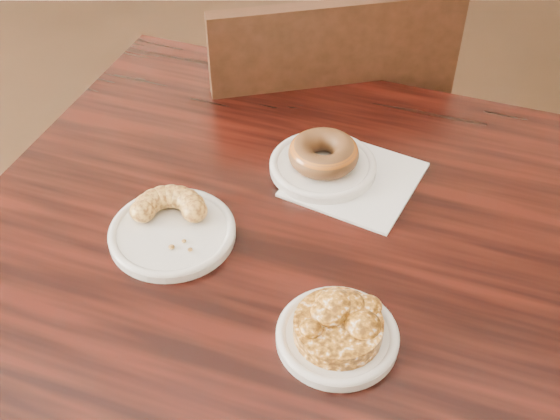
{
  "coord_description": "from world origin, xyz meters",
  "views": [
    {
      "loc": [
        0.25,
        -0.38,
        1.44
      ],
      "look_at": [
        0.26,
        0.29,
        0.8
      ],
      "focal_mm": 45.0,
      "sensor_mm": 36.0,
      "label": 1
    }
  ],
  "objects_px": {
    "glazed_donut": "(324,153)",
    "chair_far": "(305,146)",
    "cafe_table": "(285,406)",
    "cruller_fragment": "(171,221)",
    "apple_fritter": "(338,324)"
  },
  "relations": [
    {
      "from": "glazed_donut",
      "to": "chair_far",
      "type": "bearing_deg",
      "value": 90.74
    },
    {
      "from": "cafe_table",
      "to": "cruller_fragment",
      "type": "xyz_separation_m",
      "value": [
        -0.16,
        0.04,
        0.4
      ]
    },
    {
      "from": "cafe_table",
      "to": "glazed_donut",
      "type": "bearing_deg",
      "value": 91.73
    },
    {
      "from": "cafe_table",
      "to": "chair_far",
      "type": "relative_size",
      "value": 1.03
    },
    {
      "from": "apple_fritter",
      "to": "cruller_fragment",
      "type": "xyz_separation_m",
      "value": [
        -0.22,
        0.17,
        -0.0
      ]
    },
    {
      "from": "chair_far",
      "to": "cruller_fragment",
      "type": "relative_size",
      "value": 7.59
    },
    {
      "from": "chair_far",
      "to": "cafe_table",
      "type": "bearing_deg",
      "value": 73.83
    },
    {
      "from": "glazed_donut",
      "to": "cafe_table",
      "type": "bearing_deg",
      "value": -108.23
    },
    {
      "from": "glazed_donut",
      "to": "cruller_fragment",
      "type": "bearing_deg",
      "value": -147.0
    },
    {
      "from": "cruller_fragment",
      "to": "cafe_table",
      "type": "bearing_deg",
      "value": -13.17
    },
    {
      "from": "glazed_donut",
      "to": "cruller_fragment",
      "type": "distance_m",
      "value": 0.25
    },
    {
      "from": "chair_far",
      "to": "glazed_donut",
      "type": "bearing_deg",
      "value": 79.32
    },
    {
      "from": "cafe_table",
      "to": "glazed_donut",
      "type": "xyz_separation_m",
      "value": [
        0.06,
        0.17,
        0.41
      ]
    },
    {
      "from": "apple_fritter",
      "to": "cruller_fragment",
      "type": "height_order",
      "value": "apple_fritter"
    },
    {
      "from": "cafe_table",
      "to": "cruller_fragment",
      "type": "bearing_deg",
      "value": -173.21
    }
  ]
}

